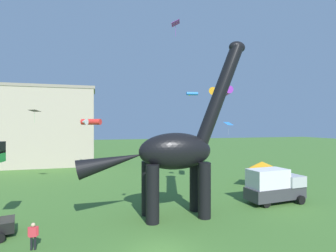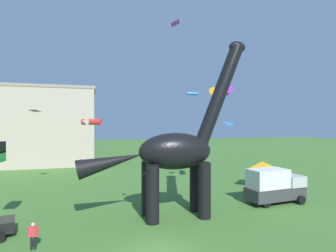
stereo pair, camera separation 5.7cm
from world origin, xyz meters
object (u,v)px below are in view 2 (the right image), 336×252
(dinosaur_sculpture, at_px, (175,151))
(festival_canopy_tent, at_px, (262,165))
(person_strolling_adult, at_px, (33,233))
(kite_mid_center, at_px, (35,111))
(kite_high_left, at_px, (90,122))
(kite_drifting, at_px, (175,23))
(kite_apex, at_px, (192,94))
(kite_trailing, at_px, (224,91))
(parked_box_truck, at_px, (274,185))
(kite_mid_left, at_px, (229,124))

(dinosaur_sculpture, relative_size, festival_canopy_tent, 4.58)
(person_strolling_adult, xyz_separation_m, kite_mid_center, (-3.16, 16.14, 7.95))
(kite_mid_center, bearing_deg, person_strolling_adult, -78.93)
(kite_mid_center, bearing_deg, kite_high_left, 44.77)
(festival_canopy_tent, distance_m, kite_drifting, 22.36)
(festival_canopy_tent, height_order, kite_apex, kite_apex)
(kite_trailing, height_order, kite_mid_center, kite_trailing)
(festival_canopy_tent, bearing_deg, dinosaur_sculpture, -151.90)
(dinosaur_sculpture, xyz_separation_m, parked_box_truck, (10.03, 1.02, -3.57))
(kite_trailing, bearing_deg, dinosaur_sculpture, -140.61)
(person_strolling_adult, xyz_separation_m, kite_trailing, (17.11, 9.36, 10.03))
(dinosaur_sculpture, distance_m, kite_high_left, 20.18)
(dinosaur_sculpture, relative_size, kite_mid_left, 7.07)
(dinosaur_sculpture, distance_m, kite_trailing, 11.29)
(kite_mid_center, relative_size, kite_apex, 0.79)
(dinosaur_sculpture, bearing_deg, kite_apex, 47.85)
(kite_drifting, relative_size, kite_apex, 0.44)
(parked_box_truck, distance_m, kite_trailing, 10.96)
(dinosaur_sculpture, bearing_deg, kite_high_left, 92.14)
(kite_mid_left, relative_size, kite_apex, 1.10)
(kite_mid_center, height_order, kite_high_left, kite_mid_center)
(festival_canopy_tent, bearing_deg, kite_high_left, 148.61)
(kite_mid_left, height_order, kite_drifting, kite_drifting)
(person_strolling_adult, relative_size, kite_apex, 0.85)
(dinosaur_sculpture, relative_size, kite_high_left, 4.61)
(dinosaur_sculpture, bearing_deg, parked_box_truck, -12.03)
(person_strolling_adult, distance_m, kite_mid_center, 18.27)
(kite_drifting, distance_m, kite_apex, 27.51)
(kite_mid_center, bearing_deg, kite_mid_left, 14.04)
(festival_canopy_tent, bearing_deg, person_strolling_adult, -155.86)
(person_strolling_adult, relative_size, kite_mid_left, 0.78)
(parked_box_truck, distance_m, kite_apex, 20.83)
(kite_trailing, relative_size, kite_drifting, 3.62)
(festival_canopy_tent, bearing_deg, parked_box_truck, -115.52)
(kite_trailing, xyz_separation_m, kite_mid_center, (-20.27, 6.78, -2.08))
(kite_trailing, distance_m, kite_apex, 12.87)
(festival_canopy_tent, distance_m, kite_high_left, 23.59)
(kite_high_left, bearing_deg, kite_drifting, -79.02)
(kite_trailing, relative_size, kite_mid_center, 2.04)
(parked_box_truck, bearing_deg, kite_drifting, -153.55)
(kite_high_left, bearing_deg, kite_apex, 0.38)
(dinosaur_sculpture, xyz_separation_m, person_strolling_adult, (-9.61, -3.21, -4.25))
(parked_box_truck, relative_size, person_strolling_adult, 3.64)
(kite_trailing, xyz_separation_m, kite_drifting, (-9.42, -12.66, 1.79))
(parked_box_truck, height_order, kite_high_left, kite_high_left)
(kite_mid_center, distance_m, kite_high_left, 8.44)
(dinosaur_sculpture, relative_size, kite_trailing, 4.81)
(festival_canopy_tent, distance_m, kite_apex, 16.04)
(person_strolling_adult, distance_m, kite_mid_left, 34.85)
(festival_canopy_tent, relative_size, kite_drifting, 3.81)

